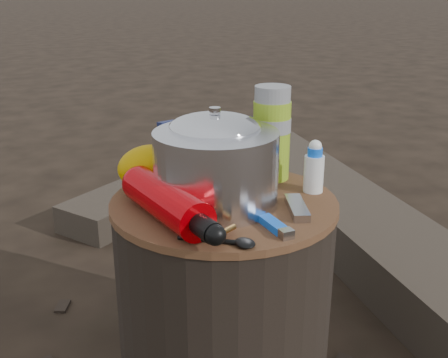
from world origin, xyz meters
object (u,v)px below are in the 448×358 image
stump (224,290)px  thermos (271,134)px  camping_pot (215,156)px  log_main (352,221)px  travel_mug (252,147)px  fuel_bottle (167,202)px

stump → thermos: (0.16, 0.07, 0.32)m
stump → camping_pot: camping_pot is taller
log_main → camping_pot: (-0.73, -0.36, 0.45)m
log_main → travel_mug: travel_mug is taller
fuel_bottle → thermos: size_ratio=1.47×
camping_pot → travel_mug: bearing=34.6°
stump → travel_mug: 0.34m
stump → fuel_bottle: 0.29m
thermos → travel_mug: 0.07m
fuel_bottle → stump: bearing=10.3°
camping_pot → thermos: (0.17, 0.05, 0.01)m
travel_mug → log_main: bearing=24.1°
log_main → camping_pot: size_ratio=10.17×
log_main → fuel_bottle: fuel_bottle is taller
thermos → travel_mug: bearing=107.2°
fuel_bottle → travel_mug: travel_mug is taller
stump → camping_pot: 0.31m
camping_pot → log_main: bearing=26.5°
log_main → fuel_bottle: 1.04m
stump → travel_mug: (0.14, 0.13, 0.28)m
stump → fuel_bottle: size_ratio=1.51×
fuel_bottle → thermos: thermos is taller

